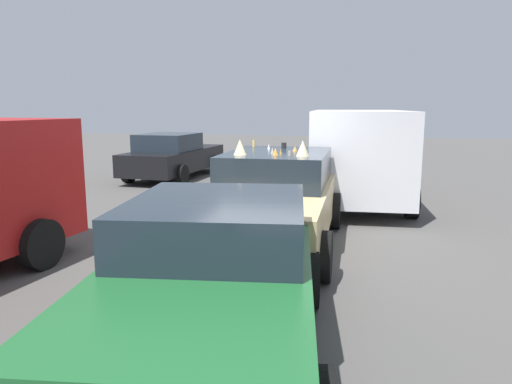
{
  "coord_description": "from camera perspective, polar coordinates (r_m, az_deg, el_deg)",
  "views": [
    {
      "loc": [
        -7.38,
        -1.52,
        2.27
      ],
      "look_at": [
        0.0,
        0.3,
        0.9
      ],
      "focal_mm": 33.38,
      "sensor_mm": 36.0,
      "label": 1
    }
  ],
  "objects": [
    {
      "name": "art_car_decorated",
      "position": [
        7.75,
        2.27,
        -0.85
      ],
      "size": [
        4.59,
        2.13,
        1.77
      ],
      "rotation": [
        0.0,
        0.0,
        3.17
      ],
      "color": "#D8BC7F",
      "rests_on": "ground"
    },
    {
      "name": "parked_sedan_behind_right",
      "position": [
        15.54,
        -9.86,
        4.27
      ],
      "size": [
        4.57,
        2.09,
        1.44
      ],
      "rotation": [
        0.0,
        0.0,
        -0.04
      ],
      "color": "black",
      "rests_on": "ground"
    },
    {
      "name": "parked_van_far_right",
      "position": [
        11.54,
        12.07,
        4.78
      ],
      "size": [
        5.17,
        2.65,
        2.18
      ],
      "rotation": [
        0.0,
        0.0,
        3.22
      ],
      "color": "silver",
      "rests_on": "ground"
    },
    {
      "name": "parked_sedan_behind_left",
      "position": [
        4.38,
        -5.16,
        -10.49
      ],
      "size": [
        4.15,
        2.44,
        1.42
      ],
      "rotation": [
        0.0,
        0.0,
        3.29
      ],
      "color": "#1E602D",
      "rests_on": "ground"
    },
    {
      "name": "ground_plane",
      "position": [
        7.87,
        2.14,
        -6.55
      ],
      "size": [
        60.0,
        60.0,
        0.0
      ],
      "primitive_type": "plane",
      "color": "#514F4C"
    }
  ]
}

